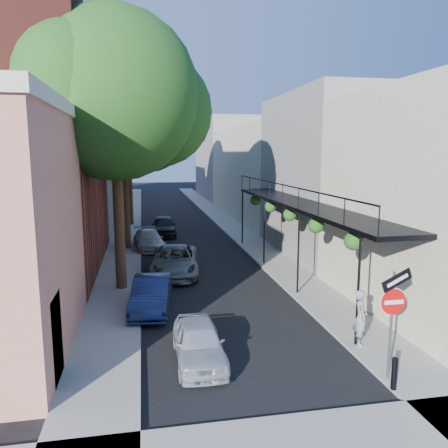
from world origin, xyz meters
name	(u,v)px	position (x,y,z in m)	size (l,w,h in m)	color
ground	(280,420)	(0.00, 0.00, 0.00)	(160.00, 160.00, 0.00)	black
road_surface	(175,219)	(0.00, 30.00, 0.01)	(6.00, 64.00, 0.01)	black
sidewalk_left	(129,219)	(-4.00, 30.00, 0.06)	(2.00, 64.00, 0.12)	gray
sidewalk_right	(220,217)	(4.00, 30.00, 0.06)	(2.00, 64.00, 0.12)	gray
sidewalk_cross	(296,447)	(0.00, -1.00, 0.06)	(12.00, 2.00, 0.12)	gray
buildings_left	(59,163)	(-9.30, 28.76, 4.94)	(10.10, 59.10, 12.00)	#DB8170
buildings_right	(276,168)	(8.99, 29.49, 4.42)	(9.80, 55.00, 10.00)	beige
sign_post	(393,306)	(3.16, 0.97, 2.04)	(0.89, 0.17, 2.99)	#595B60
bollard	(394,374)	(3.00, 0.50, 0.52)	(0.14, 0.14, 0.80)	black
oak_near	(126,100)	(-3.37, 10.26, 7.88)	(7.48, 6.80, 11.42)	#352615
oak_mid	(130,130)	(-3.42, 18.23, 7.06)	(6.60, 6.00, 10.20)	#352615
oak_far	(133,121)	(-3.35, 27.27, 8.26)	(7.70, 7.00, 11.90)	#352615
parked_car_a	(199,342)	(-1.40, 3.03, 0.57)	(1.33, 3.32, 1.13)	#A8ADBA
parked_car_b	(151,294)	(-2.60, 7.31, 0.62)	(1.31, 3.75, 1.24)	#162146
parked_car_c	(175,261)	(-1.40, 12.01, 0.67)	(2.22, 4.82, 1.34)	slate
parked_car_d	(149,240)	(-2.51, 17.95, 0.57)	(1.59, 3.92, 1.14)	silver
parked_car_e	(164,226)	(-1.40, 22.24, 0.69)	(1.63, 4.06, 1.38)	black
pedestrian	(360,317)	(3.40, 2.98, 0.96)	(0.61, 0.40, 1.68)	slate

